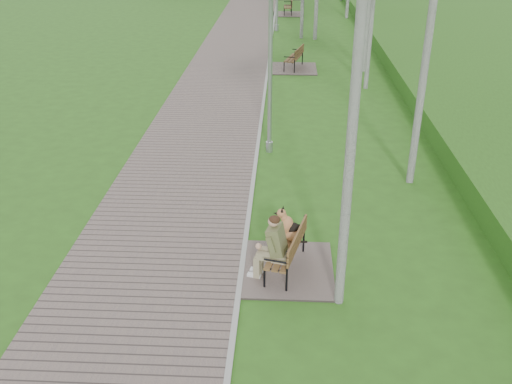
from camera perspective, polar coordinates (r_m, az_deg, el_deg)
ground at (r=16.35m, az=0.13°, el=4.22°), size 120.00×120.00×0.00m
walkway at (r=37.21m, az=-0.98°, el=16.92°), size 3.50×67.00×0.04m
kerb at (r=37.13m, az=1.84°, el=16.90°), size 0.10×67.00×0.05m
embankment at (r=37.39m, az=21.20°, el=15.24°), size 14.00×70.00×1.60m
bench_main at (r=10.73m, az=2.66°, el=-6.01°), size 1.76×1.96×1.54m
bench_second at (r=25.11m, az=3.77°, el=12.66°), size 1.91×2.13×1.17m
bench_third at (r=39.00m, az=3.20°, el=17.63°), size 1.96×2.17×1.20m
lamp_post_near at (r=15.49m, az=1.43°, el=12.26°), size 0.20×0.20×5.11m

